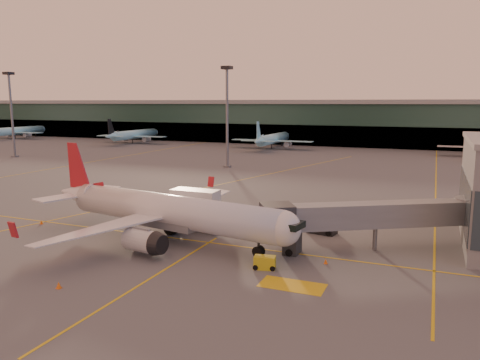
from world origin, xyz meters
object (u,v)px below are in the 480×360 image
at_px(main_airplane, 164,211).
at_px(gpu_cart, 265,263).
at_px(catering_truck, 196,205).
at_px(pushback_tug, 322,228).

xyz_separation_m(main_airplane, gpu_cart, (14.68, -4.70, -3.00)).
relative_size(main_airplane, gpu_cart, 15.18).
relative_size(catering_truck, pushback_tug, 1.66).
bearing_deg(pushback_tug, main_airplane, -137.95).
distance_m(catering_truck, gpu_cart, 18.88).
distance_m(main_airplane, catering_truck, 7.50).
bearing_deg(pushback_tug, catering_truck, -159.27).
bearing_deg(gpu_cart, pushback_tug, 68.69).
bearing_deg(main_airplane, gpu_cart, -8.21).
bearing_deg(gpu_cart, main_airplane, 149.96).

